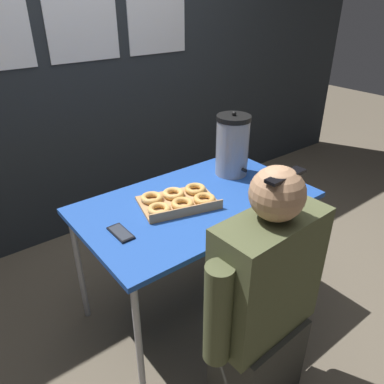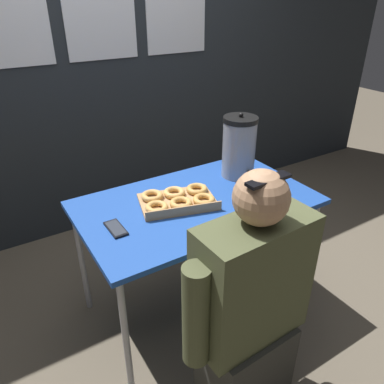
{
  "view_description": "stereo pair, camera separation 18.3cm",
  "coord_description": "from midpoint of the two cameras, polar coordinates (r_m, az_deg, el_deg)",
  "views": [
    {
      "loc": [
        -1.09,
        -1.36,
        1.74
      ],
      "look_at": [
        -0.03,
        0.0,
        0.8
      ],
      "focal_mm": 35.0,
      "sensor_mm": 36.0,
      "label": 1
    },
    {
      "loc": [
        -0.94,
        -1.47,
        1.74
      ],
      "look_at": [
        -0.03,
        0.0,
        0.8
      ],
      "focal_mm": 35.0,
      "sensor_mm": 36.0,
      "label": 2
    }
  ],
  "objects": [
    {
      "name": "donut_box",
      "position": [
        1.96,
        -4.78,
        -1.34
      ],
      "size": [
        0.45,
        0.36,
        0.05
      ],
      "rotation": [
        0.0,
        0.0,
        -0.27
      ],
      "color": "tan",
      "rests_on": "folding_table"
    },
    {
      "name": "coffee_urn",
      "position": [
        2.23,
        3.84,
        7.07
      ],
      "size": [
        0.2,
        0.23,
        0.39
      ],
      "color": "#939399",
      "rests_on": "folding_table"
    },
    {
      "name": "cell_phone",
      "position": [
        1.78,
        -13.73,
        -6.16
      ],
      "size": [
        0.07,
        0.15,
        0.01
      ],
      "rotation": [
        0.0,
        0.0,
        0.01
      ],
      "color": "black",
      "rests_on": "folding_table"
    },
    {
      "name": "back_wall",
      "position": [
        2.92,
        -17.86,
        17.87
      ],
      "size": [
        6.0,
        0.11,
        2.53
      ],
      "color": "#23282D",
      "rests_on": "ground"
    },
    {
      "name": "folding_table",
      "position": [
        2.03,
        -1.91,
        -2.59
      ],
      "size": [
        1.25,
        0.74,
        0.74
      ],
      "color": "#1E479E",
      "rests_on": "ground"
    },
    {
      "name": "person_seated",
      "position": [
        1.66,
        7.61,
        -16.97
      ],
      "size": [
        0.65,
        0.28,
        1.21
      ],
      "rotation": [
        0.0,
        0.0,
        3.18
      ],
      "color": "#33332D",
      "rests_on": "ground"
    },
    {
      "name": "ground_plane",
      "position": [
        2.46,
        -1.64,
        -16.55
      ],
      "size": [
        12.0,
        12.0,
        0.0
      ],
      "primitive_type": "plane",
      "color": "brown"
    }
  ]
}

